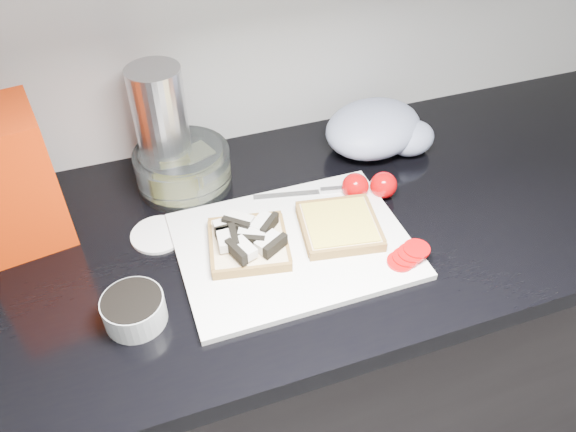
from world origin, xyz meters
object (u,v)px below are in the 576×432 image
at_px(glass_bowl, 183,168).
at_px(steel_canister, 162,127).
at_px(bread_bag, 4,181).
at_px(cutting_board, 294,245).

xyz_separation_m(glass_bowl, steel_canister, (-0.02, 0.03, 0.08)).
distance_m(bread_bag, steel_canister, 0.29).
bearing_deg(bread_bag, glass_bowl, 0.20).
distance_m(cutting_board, bread_bag, 0.50).
distance_m(glass_bowl, steel_canister, 0.09).
relative_size(cutting_board, glass_bowl, 2.15).
distance_m(glass_bowl, bread_bag, 0.32).
distance_m(cutting_board, glass_bowl, 0.28).
height_order(cutting_board, bread_bag, bread_bag).
bearing_deg(cutting_board, steel_canister, 121.16).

